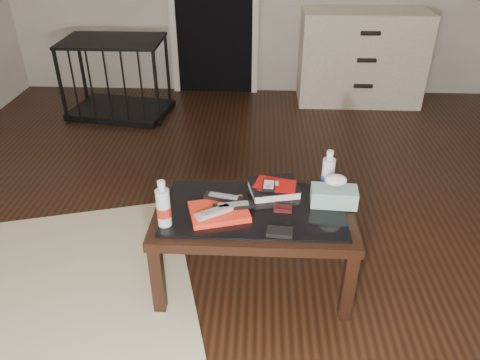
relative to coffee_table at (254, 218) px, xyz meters
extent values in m
plane|color=black|center=(-0.07, 0.47, -0.40)|extent=(5.00, 5.00, 0.00)
cube|color=black|center=(-0.46, -0.26, -0.20)|extent=(0.06, 0.06, 0.40)
cube|color=black|center=(0.46, -0.26, -0.20)|extent=(0.06, 0.06, 0.40)
cube|color=black|center=(-0.46, 0.26, -0.20)|extent=(0.06, 0.06, 0.40)
cube|color=black|center=(0.46, 0.26, -0.20)|extent=(0.06, 0.06, 0.40)
cube|color=black|center=(0.00, 0.00, 0.03)|extent=(1.00, 0.60, 0.05)
cube|color=black|center=(0.00, 0.00, 0.06)|extent=(0.90, 0.50, 0.01)
cube|color=silver|center=(1.01, 2.70, 0.05)|extent=(1.20, 0.50, 0.90)
cylinder|color=black|center=(1.01, 2.44, -0.15)|extent=(0.18, 0.04, 0.04)
cylinder|color=black|center=(1.01, 2.44, 0.10)|extent=(0.18, 0.04, 0.04)
cylinder|color=black|center=(1.01, 2.44, 0.35)|extent=(0.18, 0.04, 0.04)
cube|color=black|center=(-1.34, 2.27, -0.37)|extent=(0.99, 0.75, 0.06)
cube|color=black|center=(-1.34, 2.27, 0.30)|extent=(0.99, 0.75, 0.02)
cube|color=black|center=(-1.77, 1.99, -0.05)|extent=(0.03, 0.03, 0.70)
cube|color=black|center=(-0.91, 1.99, -0.05)|extent=(0.03, 0.03, 0.70)
cube|color=black|center=(-1.77, 2.55, -0.05)|extent=(0.03, 0.03, 0.70)
cube|color=black|center=(-0.91, 2.55, -0.05)|extent=(0.03, 0.03, 0.70)
cube|color=red|center=(-0.17, -0.06, 0.08)|extent=(0.33, 0.28, 0.03)
cube|color=#A4A4A9|center=(-0.19, -0.10, 0.11)|extent=(0.19, 0.15, 0.02)
cube|color=black|center=(-0.10, -0.04, 0.11)|extent=(0.21, 0.09, 0.02)
cube|color=black|center=(-0.16, 0.03, 0.11)|extent=(0.21, 0.10, 0.02)
cube|color=black|center=(0.10, 0.16, 0.09)|extent=(0.29, 0.25, 0.05)
cube|color=#B50E0C|center=(0.10, 0.16, 0.11)|extent=(0.22, 0.18, 0.01)
cube|color=black|center=(0.07, 0.12, 0.12)|extent=(0.07, 0.11, 0.02)
cube|color=black|center=(0.14, -0.02, 0.08)|extent=(0.09, 0.05, 0.02)
cube|color=black|center=(0.12, -0.21, 0.07)|extent=(0.13, 0.08, 0.02)
cylinder|color=silver|center=(-0.42, -0.16, 0.18)|extent=(0.08, 0.08, 0.24)
cylinder|color=silver|center=(0.38, 0.18, 0.18)|extent=(0.07, 0.07, 0.24)
cube|color=#227D76|center=(0.40, 0.06, 0.11)|extent=(0.24, 0.13, 0.09)
camera|label=1|loc=(0.02, -1.94, 1.39)|focal=35.00mm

